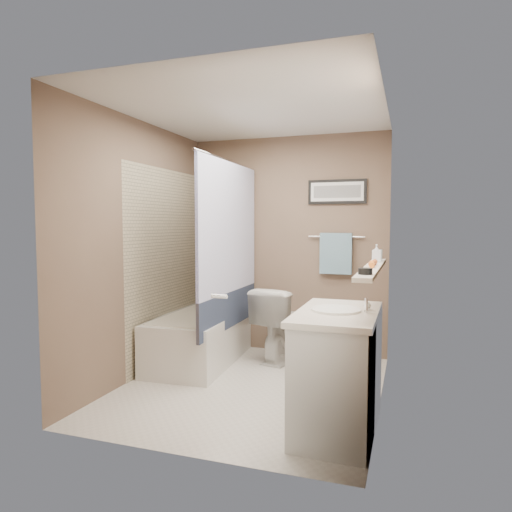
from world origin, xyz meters
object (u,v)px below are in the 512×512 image
(hair_brush_back, at_px, (373,263))
(bathtub, at_px, (202,337))
(soap_bottle, at_px, (376,253))
(glass_jar, at_px, (378,255))
(vanity, at_px, (338,374))
(candle_bowl_near, at_px, (365,271))
(toilet, at_px, (283,323))
(hair_brush_front, at_px, (372,264))

(hair_brush_back, bearing_deg, bathtub, 158.99)
(soap_bottle, bearing_deg, bathtub, 168.97)
(glass_jar, height_order, soap_bottle, soap_bottle)
(vanity, relative_size, soap_bottle, 6.00)
(hair_brush_back, xyz_separation_m, soap_bottle, (0.00, 0.34, 0.05))
(hair_brush_back, height_order, glass_jar, glass_jar)
(vanity, xyz_separation_m, candle_bowl_near, (0.19, -0.15, 0.73))
(toilet, relative_size, hair_brush_back, 3.52)
(toilet, distance_m, hair_brush_back, 1.60)
(hair_brush_front, relative_size, glass_jar, 2.20)
(hair_brush_front, bearing_deg, toilet, 131.15)
(toilet, distance_m, vanity, 1.70)
(hair_brush_back, bearing_deg, vanity, -110.54)
(glass_jar, bearing_deg, toilet, 152.93)
(glass_jar, xyz_separation_m, soap_bottle, (0.00, -0.16, 0.03))
(bathtub, relative_size, glass_jar, 15.00)
(toilet, distance_m, hair_brush_front, 1.68)
(bathtub, bearing_deg, toilet, 18.61)
(bathtub, xyz_separation_m, glass_jar, (1.79, -0.19, 0.92))
(bathtub, height_order, glass_jar, glass_jar)
(bathtub, distance_m, toilet, 0.87)
(candle_bowl_near, bearing_deg, vanity, 140.10)
(vanity, height_order, soap_bottle, soap_bottle)
(toilet, height_order, candle_bowl_near, candle_bowl_near)
(glass_jar, relative_size, soap_bottle, 0.67)
(candle_bowl_near, bearing_deg, soap_bottle, 90.00)
(toilet, height_order, hair_brush_front, hair_brush_front)
(hair_brush_front, relative_size, soap_bottle, 1.47)
(candle_bowl_near, relative_size, soap_bottle, 0.60)
(bathtub, relative_size, hair_brush_front, 6.82)
(hair_brush_front, bearing_deg, soap_bottle, 90.00)
(hair_brush_front, distance_m, hair_brush_back, 0.13)
(candle_bowl_near, bearing_deg, toilet, 120.86)
(toilet, bearing_deg, vanity, 130.57)
(toilet, distance_m, glass_jar, 1.36)
(bathtub, height_order, soap_bottle, soap_bottle)
(vanity, bearing_deg, toilet, 119.95)
(bathtub, xyz_separation_m, toilet, (0.80, 0.32, 0.14))
(toilet, relative_size, hair_brush_front, 3.52)
(toilet, xyz_separation_m, soap_bottle, (0.99, -0.67, 0.80))
(bathtub, distance_m, soap_bottle, 2.05)
(bathtub, height_order, candle_bowl_near, candle_bowl_near)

